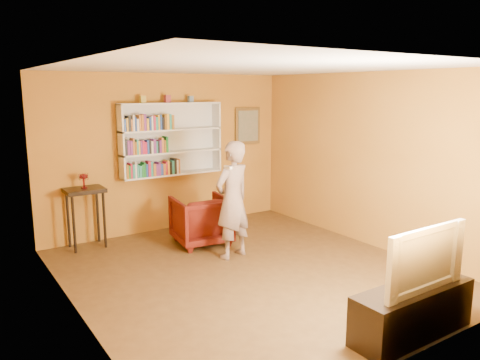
% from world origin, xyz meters
% --- Properties ---
extents(room_shell, '(5.30, 5.80, 2.88)m').
position_xyz_m(room_shell, '(0.00, 0.00, 1.02)').
color(room_shell, '#493217').
rests_on(room_shell, ground).
extents(bookshelf, '(1.80, 0.29, 1.23)m').
position_xyz_m(bookshelf, '(0.00, 2.41, 1.59)').
color(bookshelf, silver).
rests_on(bookshelf, room_shell).
extents(books_row_lower, '(0.95, 0.19, 0.27)m').
position_xyz_m(books_row_lower, '(-0.38, 2.30, 1.13)').
color(books_row_lower, brown).
rests_on(books_row_lower, bookshelf).
extents(books_row_middle, '(0.74, 0.19, 0.27)m').
position_xyz_m(books_row_middle, '(-0.49, 2.30, 1.51)').
color(books_row_middle, black).
rests_on(books_row_middle, bookshelf).
extents(books_row_upper, '(0.86, 0.19, 0.27)m').
position_xyz_m(books_row_upper, '(-0.41, 2.30, 1.89)').
color(books_row_upper, '#214199').
rests_on(books_row_upper, bookshelf).
extents(ornament_left, '(0.08, 0.08, 0.12)m').
position_xyz_m(ornament_left, '(-0.49, 2.35, 2.27)').
color(ornament_left, '#A6962F').
rests_on(ornament_left, bookshelf).
extents(ornament_centre, '(0.09, 0.09, 0.13)m').
position_xyz_m(ornament_centre, '(-0.05, 2.35, 2.28)').
color(ornament_centre, maroon).
rests_on(ornament_centre, bookshelf).
extents(ornament_right, '(0.08, 0.08, 0.11)m').
position_xyz_m(ornament_right, '(0.38, 2.35, 2.27)').
color(ornament_right, slate).
rests_on(ornament_right, bookshelf).
extents(framed_painting, '(0.55, 0.05, 0.70)m').
position_xyz_m(framed_painting, '(1.65, 2.46, 1.75)').
color(framed_painting, brown).
rests_on(framed_painting, room_shell).
extents(console_table, '(0.58, 0.44, 0.94)m').
position_xyz_m(console_table, '(-1.53, 2.25, 0.78)').
color(console_table, black).
rests_on(console_table, ground).
extents(ruby_lustre, '(0.14, 0.14, 0.23)m').
position_xyz_m(ruby_lustre, '(-1.53, 2.25, 1.11)').
color(ruby_lustre, maroon).
rests_on(ruby_lustre, console_table).
extents(armchair, '(0.94, 0.96, 0.77)m').
position_xyz_m(armchair, '(0.04, 1.42, 0.39)').
color(armchair, '#400604').
rests_on(armchair, ground).
extents(person, '(0.70, 0.54, 1.72)m').
position_xyz_m(person, '(0.13, 0.63, 0.86)').
color(person, '#7E675C').
rests_on(person, ground).
extents(game_remote, '(0.04, 0.15, 0.04)m').
position_xyz_m(game_remote, '(-0.18, 0.25, 1.42)').
color(game_remote, silver).
rests_on(game_remote, person).
extents(tv_cabinet, '(1.41, 0.42, 0.50)m').
position_xyz_m(tv_cabinet, '(0.41, -2.25, 0.25)').
color(tv_cabinet, black).
rests_on(tv_cabinet, ground).
extents(television, '(1.12, 0.15, 0.64)m').
position_xyz_m(television, '(0.41, -2.25, 0.83)').
color(television, black).
rests_on(television, tv_cabinet).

